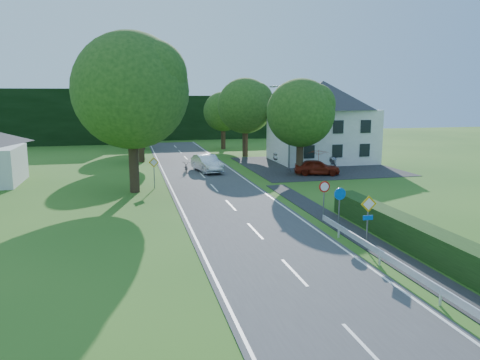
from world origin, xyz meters
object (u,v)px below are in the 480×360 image
object	(u,v)px
streetlight	(288,124)
moving_car	(207,163)
parked_car_silver_a	(292,155)
parked_car_silver_b	(336,157)
parked_car_red	(317,167)
parasol	(319,161)
motorcycle	(186,167)

from	to	relation	value
streetlight	moving_car	world-z (taller)	streetlight
parked_car_silver_a	parked_car_silver_b	world-z (taller)	parked_car_silver_b
parked_car_red	parasol	world-z (taller)	parasol
parasol	streetlight	bearing A→B (deg)	170.24
moving_car	parasol	distance (m)	10.48
streetlight	moving_car	xyz separation A→B (m)	(-7.34, 1.69, -3.63)
motorcycle	parked_car_red	distance (m)	11.99
streetlight	parked_car_red	bearing A→B (deg)	-47.70
streetlight	parasol	world-z (taller)	streetlight
streetlight	motorcycle	world-z (taller)	streetlight
motorcycle	parasol	xyz separation A→B (m)	(12.17, -2.32, 0.50)
motorcycle	parasol	size ratio (longest dim) A/B	0.88
motorcycle	parked_car_silver_a	distance (m)	12.96
parked_car_red	parasol	size ratio (longest dim) A/B	1.78
streetlight	moving_car	bearing A→B (deg)	167.01
moving_car	parasol	bearing A→B (deg)	-21.97
parked_car_silver_a	parked_car_silver_b	distance (m)	4.70
parked_car_silver_a	parasol	distance (m)	7.06
moving_car	parked_car_silver_b	bearing A→B (deg)	-0.58
streetlight	parked_car_silver_a	xyz separation A→B (m)	(2.80, 6.55, -3.77)
moving_car	parked_car_silver_b	distance (m)	14.27
parked_car_silver_b	parasol	world-z (taller)	parasol
parasol	motorcycle	bearing A→B (deg)	169.21
motorcycle	parked_car_silver_b	xyz separation A→B (m)	(16.01, 2.18, 0.17)
motorcycle	moving_car	bearing A→B (deg)	1.66
moving_car	parked_car_silver_a	size ratio (longest dim) A/B	1.21
parked_car_red	parked_car_silver_a	distance (m)	8.81
parked_car_silver_b	parked_car_red	bearing A→B (deg)	108.25
moving_car	motorcycle	xyz separation A→B (m)	(-1.93, 0.13, -0.27)
streetlight	parasol	xyz separation A→B (m)	(2.91, -0.50, -3.40)
parked_car_red	parked_car_silver_a	xyz separation A→B (m)	(0.78, 8.78, -0.03)
parked_car_red	parked_car_silver_b	world-z (taller)	parked_car_silver_b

